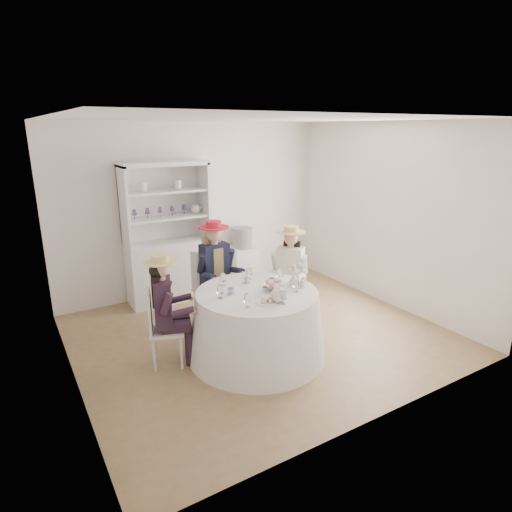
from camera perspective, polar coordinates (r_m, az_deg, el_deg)
ground at (r=5.70m, az=0.53°, el=-10.41°), size 4.50×4.50×0.00m
ceiling at (r=5.08m, az=0.61°, el=17.84°), size 4.50×4.50×0.00m
wall_back at (r=6.97m, az=-8.14°, el=6.22°), size 4.50×0.00×4.50m
wall_front at (r=3.75m, az=16.85°, el=-3.52°), size 4.50×0.00×4.50m
wall_left at (r=4.52m, az=-24.54°, el=-0.91°), size 0.00×4.50×4.50m
wall_right at (r=6.66m, az=17.35°, el=5.14°), size 0.00×4.50×4.50m
tea_table at (r=5.05m, az=0.12°, el=-9.09°), size 1.61×1.61×0.81m
hutch at (r=6.70m, az=-11.61°, el=0.42°), size 1.33×0.64×2.14m
side_table at (r=7.31m, az=-1.78°, el=-1.34°), size 0.45×0.45×0.67m
hatbox at (r=7.17m, az=-1.81°, el=2.47°), size 0.43×0.43×0.34m
guest_left at (r=4.85m, az=-12.00°, el=-6.31°), size 0.53×0.49×1.30m
guest_mid at (r=5.73m, az=-5.41°, el=-1.50°), size 0.53×0.55×1.44m
guest_right at (r=5.79m, az=4.49°, el=-1.79°), size 0.58×0.56×1.36m
spare_chair at (r=5.97m, az=-6.38°, el=-3.55°), size 0.59×0.59×1.01m
teacup_a at (r=4.82m, az=-3.37°, el=-4.75°), size 0.10×0.10×0.06m
teacup_b at (r=5.14m, az=-1.29°, el=-3.29°), size 0.08×0.08×0.07m
teacup_c at (r=5.10m, az=2.04°, el=-3.44°), size 0.09×0.09×0.07m
flower_bowl at (r=4.97m, az=2.36°, el=-4.11°), size 0.29×0.29×0.06m
flower_arrangement at (r=4.86m, az=2.45°, el=-3.80°), size 0.19×0.18×0.07m
table_teapot at (r=4.60m, az=3.04°, el=-5.23°), size 0.24×0.17×0.18m
sandwich_plate at (r=4.59m, az=1.39°, el=-6.08°), size 0.23×0.23×0.05m
cupcake_stand at (r=5.09m, az=5.58°, el=-2.86°), size 0.27×0.27×0.25m
stemware_set at (r=4.86m, az=0.12°, el=-3.97°), size 0.94×0.94×0.15m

